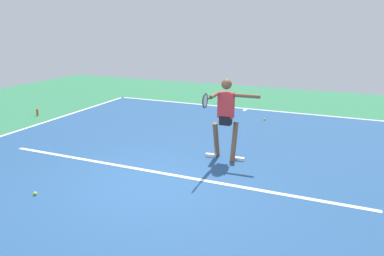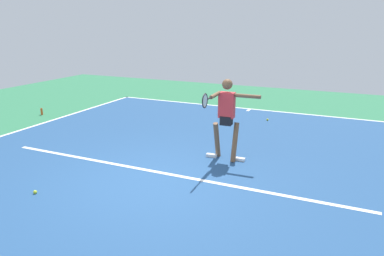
{
  "view_description": "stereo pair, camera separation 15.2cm",
  "coord_description": "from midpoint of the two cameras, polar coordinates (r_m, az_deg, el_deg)",
  "views": [
    {
      "loc": [
        -3.21,
        5.62,
        2.94
      ],
      "look_at": [
        -0.42,
        -0.88,
        0.9
      ],
      "focal_mm": 34.23,
      "sensor_mm": 36.0,
      "label": 1
    },
    {
      "loc": [
        -3.35,
        5.56,
        2.94
      ],
      "look_at": [
        -0.42,
        -0.88,
        0.9
      ],
      "focal_mm": 34.23,
      "sensor_mm": 36.0,
      "label": 2
    }
  ],
  "objects": [
    {
      "name": "ground_plane",
      "position": [
        7.12,
        -5.49,
        -8.39
      ],
      "size": [
        23.11,
        23.11,
        0.0
      ],
      "primitive_type": "plane",
      "color": "#2D754C"
    },
    {
      "name": "court_surface",
      "position": [
        7.12,
        -5.49,
        -8.37
      ],
      "size": [
        10.53,
        13.7,
        0.0
      ],
      "primitive_type": "cube",
      "color": "navy",
      "rests_on": "ground_plane"
    },
    {
      "name": "court_line_baseline_near",
      "position": [
        13.15,
        9.36,
        2.96
      ],
      "size": [
        10.53,
        0.1,
        0.01
      ],
      "primitive_type": "cube",
      "color": "white",
      "rests_on": "ground_plane"
    },
    {
      "name": "court_line_service",
      "position": [
        7.48,
        -3.73,
        -7.06
      ],
      "size": [
        7.9,
        0.1,
        0.01
      ],
      "primitive_type": "cube",
      "color": "white",
      "rests_on": "ground_plane"
    },
    {
      "name": "court_line_centre_mark",
      "position": [
        12.96,
        9.13,
        2.78
      ],
      "size": [
        0.1,
        0.3,
        0.01
      ],
      "primitive_type": "cube",
      "color": "white",
      "rests_on": "ground_plane"
    },
    {
      "name": "tennis_player",
      "position": [
        7.93,
        5.92,
        2.18
      ],
      "size": [
        1.18,
        1.25,
        1.81
      ],
      "rotation": [
        0.0,
        0.0,
        0.04
      ],
      "color": "brown",
      "rests_on": "ground_plane"
    },
    {
      "name": "tennis_ball_by_sideline",
      "position": [
        11.66,
        12.05,
        1.29
      ],
      "size": [
        0.07,
        0.07,
        0.07
      ],
      "primitive_type": "sphere",
      "color": "yellow",
      "rests_on": "ground_plane"
    },
    {
      "name": "tennis_ball_centre_court",
      "position": [
        7.16,
        -22.69,
        -9.19
      ],
      "size": [
        0.07,
        0.07,
        0.07
      ],
      "primitive_type": "sphere",
      "color": "#CCE033",
      "rests_on": "ground_plane"
    },
    {
      "name": "water_bottle",
      "position": [
        13.09,
        -22.07,
        2.4
      ],
      "size": [
        0.07,
        0.07,
        0.22
      ],
      "primitive_type": "cylinder",
      "color": "#D84C1E",
      "rests_on": "ground_plane"
    }
  ]
}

